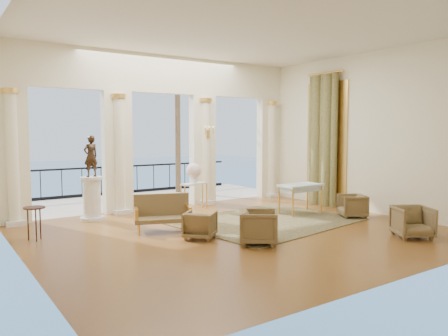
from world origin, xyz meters
TOP-DOWN VIEW (x-y plane):
  - floor at (0.00, 0.00)m, footprint 9.00×9.00m
  - room_walls at (0.00, -1.12)m, footprint 9.00×9.00m
  - arcade at (-0.00, 3.82)m, footprint 9.00×0.56m
  - terrace at (0.00, 5.80)m, footprint 10.00×3.60m
  - balustrade at (0.00, 7.40)m, footprint 9.00×0.06m
  - palm_tree at (2.00, 6.60)m, footprint 2.00×2.00m
  - curtain at (4.28, 1.50)m, footprint 0.33×1.40m
  - window_frame at (4.47, 1.50)m, footprint 0.04×1.60m
  - wall_sconce at (1.40, 3.51)m, footprint 0.30×0.11m
  - rug at (1.29, 0.54)m, footprint 4.74×3.95m
  - armchair_a at (-0.29, -1.06)m, footprint 1.00×1.01m
  - armchair_b at (2.77, -2.54)m, footprint 0.98×0.97m
  - armchair_c at (3.50, -0.34)m, footprint 0.87×0.88m
  - armchair_d at (-1.04, -0.01)m, footprint 0.85×0.86m
  - settee at (-1.39, 1.09)m, footprint 1.39×0.95m
  - game_table at (2.70, 0.80)m, footprint 1.21×0.66m
  - pedestal at (-2.34, 3.23)m, footprint 0.61×0.61m
  - statue at (-2.34, 3.23)m, footprint 0.43×0.33m
  - console_table at (0.60, 3.05)m, footprint 0.88×0.54m
  - urn at (0.60, 3.05)m, footprint 0.44×0.44m
  - side_table at (-4.00, 1.80)m, footprint 0.44×0.44m

SIDE VIEW (x-z plane):
  - terrace at x=0.00m, z-range -0.10..0.00m
  - floor at x=0.00m, z-range 0.00..0.00m
  - rug at x=1.29m, z-range 0.00..0.02m
  - armchair_d at x=-1.04m, z-range 0.00..0.64m
  - armchair_c at x=3.50m, z-range 0.00..0.68m
  - armchair_b at x=2.77m, z-range 0.00..0.75m
  - armchair_a at x=-0.29m, z-range 0.00..0.76m
  - balustrade at x=0.00m, z-range -0.11..0.92m
  - settee at x=-1.39m, z-range 0.00..0.84m
  - pedestal at x=-2.34m, z-range -0.02..1.10m
  - side_table at x=-4.00m, z-range 0.26..0.97m
  - console_table at x=0.60m, z-range 0.26..1.04m
  - game_table at x=2.70m, z-range 0.33..1.16m
  - urn at x=0.60m, z-range 0.82..1.40m
  - statue at x=-2.34m, z-range 1.12..2.18m
  - curtain at x=4.28m, z-range -0.03..4.06m
  - window_frame at x=4.47m, z-range 0.40..3.80m
  - wall_sconce at x=1.40m, z-range 2.06..2.40m
  - arcade at x=0.00m, z-range 0.33..4.83m
  - room_walls at x=0.00m, z-range -1.62..7.38m
  - palm_tree at x=2.00m, z-range 1.84..6.34m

